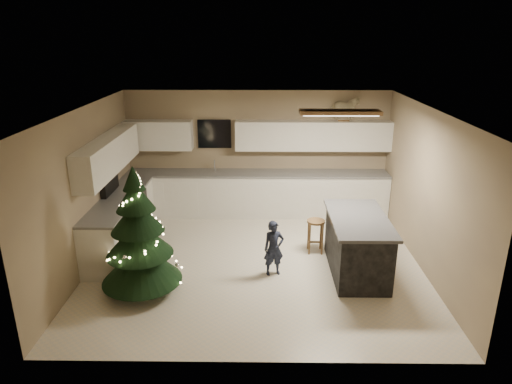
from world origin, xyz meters
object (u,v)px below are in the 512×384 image
christmas_tree (139,242)px  bar_stool (316,228)px  toddler (274,248)px  rocking_horse (344,108)px  island (357,245)px

christmas_tree → bar_stool: bearing=25.9°
toddler → rocking_horse: bearing=45.4°
bar_stool → rocking_horse: rocking_horse is taller
christmas_tree → toddler: (1.99, 0.53, -0.35)m
island → christmas_tree: christmas_tree is taller
island → christmas_tree: size_ratio=0.86×
island → rocking_horse: (0.13, 2.61, 1.78)m
bar_stool → christmas_tree: size_ratio=0.31×
bar_stool → rocking_horse: bearing=69.4°
christmas_tree → island: bearing=10.7°
bar_stool → toddler: bearing=-133.2°
island → toddler: (-1.34, -0.10, -0.02)m
toddler → rocking_horse: (1.47, 2.71, 1.81)m
rocking_horse → bar_stool: bearing=167.9°
bar_stool → rocking_horse: (0.72, 1.90, 1.81)m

